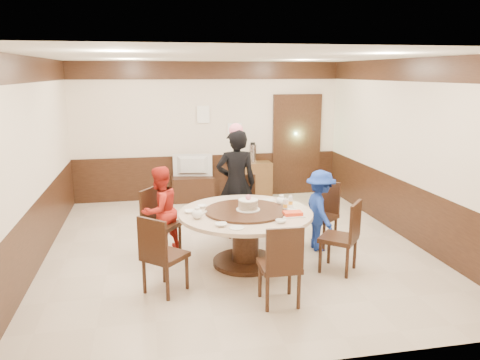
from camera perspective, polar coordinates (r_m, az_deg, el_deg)
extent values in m
plane|color=beige|center=(7.18, -0.64, -8.13)|extent=(6.00, 6.00, 0.00)
plane|color=silver|center=(6.70, -0.71, 14.82)|extent=(6.00, 6.00, 0.00)
cube|color=beige|center=(9.73, -3.90, 5.96)|extent=(5.50, 0.04, 2.80)
cube|color=beige|center=(3.96, 7.24, -4.53)|extent=(5.50, 0.04, 2.80)
cube|color=beige|center=(6.86, -23.89, 1.92)|extent=(0.04, 6.00, 2.80)
cube|color=beige|center=(7.77, 19.72, 3.45)|extent=(0.04, 6.00, 2.80)
cube|color=black|center=(7.03, -0.65, -4.71)|extent=(5.50, 6.00, 0.90)
cube|color=black|center=(6.69, -0.70, 13.32)|extent=(5.50, 6.00, 0.35)
cube|color=black|center=(10.15, 6.90, 4.19)|extent=(1.05, 0.08, 2.18)
cube|color=#91E095|center=(10.16, 6.87, 4.21)|extent=(0.88, 0.02, 2.05)
cylinder|color=black|center=(6.57, 0.68, -9.92)|extent=(0.90, 0.90, 0.06)
cylinder|color=black|center=(6.45, 0.69, -7.25)|extent=(0.36, 0.36, 0.65)
cylinder|color=#C4A98E|center=(6.33, 0.70, -4.11)|extent=(1.81, 1.81, 0.05)
cylinder|color=black|center=(6.32, 0.70, -3.76)|extent=(1.11, 1.11, 0.03)
cube|color=black|center=(7.21, 9.70, -4.44)|extent=(0.62, 0.62, 0.06)
cube|color=black|center=(7.31, 10.59, -2.02)|extent=(0.30, 0.35, 0.50)
cube|color=black|center=(7.28, 9.63, -6.24)|extent=(0.36, 0.36, 0.42)
cube|color=black|center=(7.54, 0.24, -3.46)|extent=(0.53, 0.53, 0.06)
cube|color=black|center=(7.67, 0.32, -1.09)|extent=(0.42, 0.14, 0.50)
cube|color=black|center=(7.61, 0.24, -5.20)|extent=(0.36, 0.36, 0.42)
cube|color=black|center=(6.83, -9.46, -5.43)|extent=(0.61, 0.61, 0.06)
cube|color=black|center=(6.86, -11.02, -3.04)|extent=(0.27, 0.37, 0.50)
cube|color=black|center=(6.90, -9.39, -7.32)|extent=(0.36, 0.36, 0.42)
cube|color=black|center=(5.71, -9.12, -9.14)|extent=(0.62, 0.62, 0.06)
cube|color=black|center=(5.47, -10.66, -7.18)|extent=(0.34, 0.31, 0.50)
cube|color=black|center=(5.81, -9.03, -11.33)|extent=(0.36, 0.36, 0.42)
cube|color=black|center=(5.39, 4.80, -10.39)|extent=(0.44, 0.44, 0.06)
cube|color=black|center=(5.10, 5.49, -8.52)|extent=(0.42, 0.04, 0.50)
cube|color=black|center=(5.49, 4.75, -12.69)|extent=(0.36, 0.36, 0.42)
cube|color=black|center=(6.34, 11.91, -7.00)|extent=(0.62, 0.62, 0.06)
cube|color=black|center=(6.20, 13.89, -4.92)|extent=(0.30, 0.35, 0.50)
cube|color=black|center=(6.42, 11.81, -9.01)|extent=(0.36, 0.36, 0.42)
imported|color=black|center=(7.39, -0.47, -0.46)|extent=(0.65, 0.44, 1.74)
imported|color=red|center=(6.83, -9.73, -3.71)|extent=(0.79, 0.78, 1.29)
imported|color=navy|center=(7.00, 9.74, -3.69)|extent=(0.46, 0.78, 1.20)
cylinder|color=white|center=(6.30, 1.00, -3.60)|extent=(0.32, 0.32, 0.01)
cylinder|color=gray|center=(6.29, 1.00, -3.03)|extent=(0.26, 0.26, 0.12)
cylinder|color=white|center=(6.27, 1.00, -2.45)|extent=(0.26, 0.26, 0.01)
sphere|color=#EC6F85|center=(6.26, 1.01, -2.12)|extent=(0.08, 0.08, 0.08)
ellipsoid|color=white|center=(6.05, -5.21, -4.13)|extent=(0.17, 0.15, 0.13)
ellipsoid|color=white|center=(6.64, 5.06, -2.57)|extent=(0.17, 0.15, 0.13)
imported|color=white|center=(6.54, -4.67, -3.20)|extent=(0.13, 0.13, 0.03)
imported|color=white|center=(5.88, 5.00, -5.04)|extent=(0.14, 0.14, 0.04)
imported|color=white|center=(5.75, -2.33, -5.45)|extent=(0.15, 0.15, 0.04)
imported|color=white|center=(6.36, 6.35, -3.68)|extent=(0.12, 0.12, 0.04)
imported|color=white|center=(6.30, -6.08, -3.85)|extent=(0.15, 0.15, 0.04)
cylinder|color=white|center=(5.67, -0.44, -5.85)|extent=(0.18, 0.18, 0.01)
cylinder|color=white|center=(6.89, 3.52, -2.44)|extent=(0.18, 0.18, 0.01)
cube|color=white|center=(6.17, 6.44, -4.33)|extent=(0.30, 0.20, 0.02)
cube|color=red|center=(6.16, 6.45, -4.05)|extent=(0.24, 0.15, 0.04)
cylinder|color=white|center=(6.38, 5.54, -3.06)|extent=(0.06, 0.06, 0.16)
cylinder|color=white|center=(6.53, 6.18, -2.68)|extent=(0.06, 0.06, 0.16)
cube|color=black|center=(9.66, -5.77, -1.07)|extent=(0.85, 0.45, 0.50)
imported|color=#949497|center=(9.55, -5.83, 1.73)|extent=(0.81, 0.24, 0.46)
cube|color=brown|center=(9.85, 1.47, 0.01)|extent=(0.80, 0.40, 0.75)
cylinder|color=silver|center=(9.74, 1.56, 3.26)|extent=(0.15, 0.15, 0.38)
cube|color=white|center=(9.64, -4.49, 7.98)|extent=(0.25, 0.00, 0.35)
cube|color=white|center=(9.77, -0.65, 6.31)|extent=(0.30, 0.00, 0.22)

